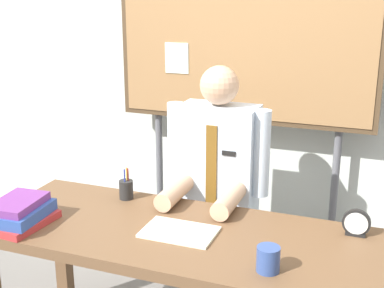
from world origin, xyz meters
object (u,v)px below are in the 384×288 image
at_px(bulletin_board, 245,19).
at_px(open_notebook, 179,232).
at_px(desk, 179,250).
at_px(person, 217,206).
at_px(desk_clock, 356,224).
at_px(coffee_mug, 268,259).
at_px(pen_holder, 126,189).
at_px(book_stack, 20,213).

distance_m(bulletin_board, open_notebook, 1.32).
height_order(desk, open_notebook, open_notebook).
relative_size(person, bulletin_board, 0.62).
height_order(desk, bulletin_board, bulletin_board).
bearing_deg(desk, open_notebook, -59.28).
relative_size(desk, desk_clock, 14.80).
bearing_deg(open_notebook, coffee_mug, -21.83).
xyz_separation_m(desk_clock, pen_holder, (-1.11, 0.01, -0.00)).
xyz_separation_m(desk, person, (0.00, 0.54, -0.01)).
distance_m(open_notebook, coffee_mug, 0.46).
bearing_deg(desk, pen_holder, 147.60).
bearing_deg(open_notebook, book_stack, -166.01).
relative_size(bulletin_board, coffee_mug, 22.79).
height_order(bulletin_board, desk_clock, bulletin_board).
distance_m(desk, book_stack, 0.73).
distance_m(person, coffee_mug, 0.87).
xyz_separation_m(person, coffee_mug, (0.44, -0.73, 0.15)).
bearing_deg(bulletin_board, desk_clock, -46.31).
relative_size(desk, person, 1.25).
xyz_separation_m(person, pen_holder, (-0.38, -0.30, 0.15)).
xyz_separation_m(desk, book_stack, (-0.68, -0.19, 0.15)).
distance_m(desk, coffee_mug, 0.50).
distance_m(open_notebook, desk_clock, 0.76).
relative_size(open_notebook, desk_clock, 2.66).
bearing_deg(pen_holder, coffee_mug, -27.82).
height_order(open_notebook, pen_holder, pen_holder).
xyz_separation_m(desk, bulletin_board, (-0.00, 0.99, 0.94)).
relative_size(book_stack, open_notebook, 0.97).
height_order(desk, book_stack, book_stack).
relative_size(person, pen_holder, 8.79).
xyz_separation_m(desk, coffee_mug, (0.44, -0.19, 0.15)).
xyz_separation_m(book_stack, pen_holder, (0.30, 0.44, -0.01)).
xyz_separation_m(bulletin_board, book_stack, (-0.68, -1.18, -0.79)).
bearing_deg(person, coffee_mug, -58.88).
distance_m(book_stack, coffee_mug, 1.12).
height_order(open_notebook, coffee_mug, coffee_mug).
relative_size(book_stack, desk_clock, 2.58).
distance_m(person, pen_holder, 0.51).
bearing_deg(book_stack, person, 46.98).
bearing_deg(open_notebook, bulletin_board, 90.68).
distance_m(desk_clock, pen_holder, 1.11).
bearing_deg(desk_clock, open_notebook, -160.60).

